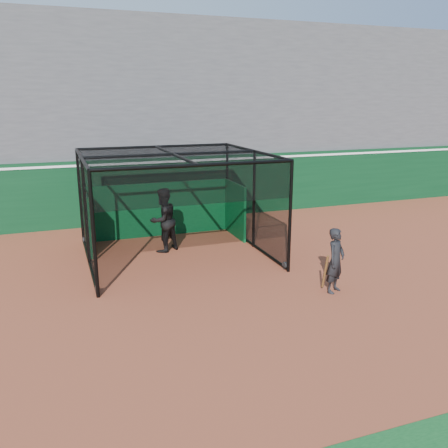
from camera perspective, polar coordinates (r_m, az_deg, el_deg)
name	(u,v)px	position (r m, az deg, el deg)	size (l,w,h in m)	color
ground	(206,306)	(11.29, -2.20, -9.89)	(120.00, 120.00, 0.00)	brown
outfield_wall	(139,189)	(18.85, -10.21, 4.11)	(50.00, 0.50, 2.50)	#093318
grandstand	(121,104)	(22.26, -12.34, 13.88)	(50.00, 7.85, 8.95)	#4C4C4F
batting_cage	(175,206)	(14.45, -5.94, 2.14)	(5.31, 5.06, 3.13)	black
batter	(163,220)	(15.04, -7.33, 0.47)	(0.99, 0.77, 2.03)	black
on_deck_player	(335,261)	(12.12, 13.27, -4.31)	(0.72, 0.65, 1.65)	black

